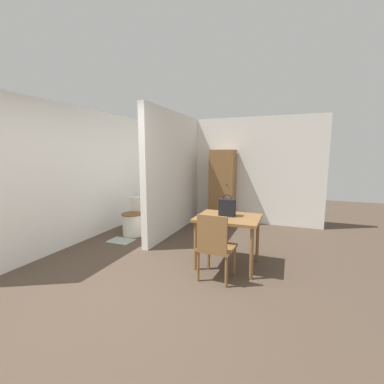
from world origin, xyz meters
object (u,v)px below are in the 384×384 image
object	(u,v)px
handbag	(227,207)
toilet	(134,220)
dining_table	(228,223)
wooden_chair	(215,245)
wooden_cabinet	(223,187)

from	to	relation	value
handbag	toilet	bearing A→B (deg)	160.75
dining_table	wooden_chair	bearing A→B (deg)	-95.20
wooden_chair	handbag	distance (m)	0.68
handbag	dining_table	bearing A→B (deg)	-56.25
wooden_chair	toilet	xyz separation A→B (m)	(-2.10, 1.30, -0.18)
dining_table	handbag	bearing A→B (deg)	123.75
toilet	wooden_cabinet	world-z (taller)	wooden_cabinet
wooden_cabinet	wooden_chair	bearing A→B (deg)	-77.30
dining_table	wooden_chair	distance (m)	0.54
wooden_chair	toilet	size ratio (longest dim) A/B	1.21
wooden_chair	dining_table	bearing A→B (deg)	88.74
handbag	wooden_cabinet	bearing A→B (deg)	106.07
wooden_chair	wooden_cabinet	world-z (taller)	wooden_cabinet
handbag	wooden_cabinet	distance (m)	2.37
toilet	wooden_cabinet	xyz separation A→B (m)	(1.46, 1.54, 0.57)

